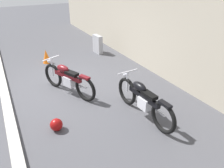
{
  "coord_description": "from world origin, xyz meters",
  "views": [
    {
      "loc": [
        6.37,
        -1.59,
        3.39
      ],
      "look_at": [
        1.57,
        0.99,
        0.55
      ],
      "focal_mm": 35.08,
      "sensor_mm": 36.0,
      "label": 1
    }
  ],
  "objects_px": {
    "traffic_cone": "(46,56)",
    "motorcycle_black": "(143,100)",
    "motorcycle_maroon": "(68,79)",
    "stone_marker": "(98,44)",
    "helmet": "(56,125)"
  },
  "relations": [
    {
      "from": "traffic_cone",
      "to": "motorcycle_black",
      "type": "relative_size",
      "value": 0.25
    },
    {
      "from": "traffic_cone",
      "to": "motorcycle_maroon",
      "type": "bearing_deg",
      "value": 0.06
    },
    {
      "from": "stone_marker",
      "to": "motorcycle_black",
      "type": "bearing_deg",
      "value": -11.86
    },
    {
      "from": "stone_marker",
      "to": "helmet",
      "type": "height_order",
      "value": "stone_marker"
    },
    {
      "from": "stone_marker",
      "to": "traffic_cone",
      "type": "bearing_deg",
      "value": -87.02
    },
    {
      "from": "traffic_cone",
      "to": "motorcycle_black",
      "type": "xyz_separation_m",
      "value": [
        4.9,
        1.31,
        0.21
      ]
    },
    {
      "from": "stone_marker",
      "to": "motorcycle_maroon",
      "type": "xyz_separation_m",
      "value": [
        2.95,
        -2.36,
        0.07
      ]
    },
    {
      "from": "helmet",
      "to": "motorcycle_black",
      "type": "relative_size",
      "value": 0.13
    },
    {
      "from": "stone_marker",
      "to": "motorcycle_maroon",
      "type": "relative_size",
      "value": 0.39
    },
    {
      "from": "motorcycle_black",
      "to": "traffic_cone",
      "type": "bearing_deg",
      "value": 11.85
    },
    {
      "from": "helmet",
      "to": "motorcycle_maroon",
      "type": "xyz_separation_m",
      "value": [
        -1.59,
        0.83,
        0.33
      ]
    },
    {
      "from": "helmet",
      "to": "motorcycle_maroon",
      "type": "height_order",
      "value": "motorcycle_maroon"
    },
    {
      "from": "helmet",
      "to": "motorcycle_maroon",
      "type": "bearing_deg",
      "value": 152.54
    },
    {
      "from": "motorcycle_black",
      "to": "motorcycle_maroon",
      "type": "xyz_separation_m",
      "value": [
        -2.07,
        -1.31,
        -0.0
      ]
    },
    {
      "from": "motorcycle_maroon",
      "to": "motorcycle_black",
      "type": "bearing_deg",
      "value": -170.98
    }
  ]
}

